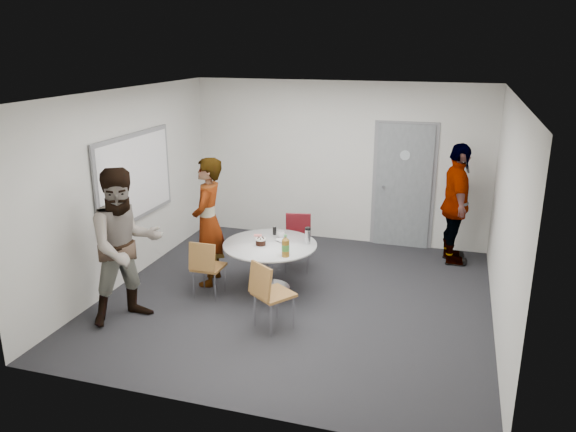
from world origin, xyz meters
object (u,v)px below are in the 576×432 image
(chair_far, at_px, (298,236))
(whiteboard, at_px, (135,177))
(person_main, at_px, (208,222))
(person_left, at_px, (126,246))
(door, at_px, (403,186))
(chair_near_right, at_px, (268,290))
(person_right, at_px, (456,204))
(table, at_px, (271,250))
(chair_near_left, at_px, (206,264))

(chair_far, bearing_deg, whiteboard, 9.78)
(person_main, xyz_separation_m, person_left, (-0.48, -1.30, 0.05))
(door, relative_size, whiteboard, 1.12)
(person_left, bearing_deg, chair_near_right, -44.51)
(door, height_order, person_right, door)
(person_left, bearing_deg, table, -8.67)
(door, relative_size, person_right, 1.13)
(table, xyz_separation_m, chair_far, (0.12, 0.88, -0.07))
(person_left, bearing_deg, chair_near_left, -0.38)
(chair_far, bearing_deg, chair_near_right, 84.50)
(chair_near_right, relative_size, person_main, 0.47)
(chair_near_right, bearing_deg, person_left, -137.04)
(table, bearing_deg, door, 56.96)
(chair_near_left, relative_size, chair_far, 0.97)
(chair_far, relative_size, person_left, 0.43)
(chair_near_left, distance_m, person_left, 1.14)
(person_left, bearing_deg, whiteboard, 63.75)
(door, xyz_separation_m, whiteboard, (-3.56, -2.28, 0.42))
(person_right, bearing_deg, door, 48.01)
(door, distance_m, person_left, 4.66)
(door, bearing_deg, chair_far, -133.94)
(chair_near_right, height_order, person_main, person_main)
(chair_near_left, height_order, person_right, person_right)
(door, relative_size, chair_near_right, 2.48)
(person_main, bearing_deg, table, 83.16)
(whiteboard, relative_size, person_right, 1.02)
(chair_near_left, relative_size, person_main, 0.44)
(whiteboard, height_order, table, whiteboard)
(chair_near_left, bearing_deg, chair_far, 58.27)
(table, height_order, chair_near_right, table)
(door, relative_size, chair_far, 2.55)
(whiteboard, xyz_separation_m, person_main, (1.14, -0.06, -0.54))
(table, bearing_deg, chair_far, 82.23)
(person_main, bearing_deg, person_left, -28.50)
(whiteboard, bearing_deg, person_left, -64.12)
(whiteboard, bearing_deg, chair_near_right, -25.39)
(chair_near_left, xyz_separation_m, chair_near_right, (1.07, -0.59, 0.03))
(person_right, bearing_deg, chair_far, 102.12)
(chair_near_right, bearing_deg, person_main, 174.54)
(whiteboard, bearing_deg, person_main, -2.96)
(door, xyz_separation_m, chair_near_left, (-2.26, -2.82, -0.54))
(chair_far, bearing_deg, chair_near_left, 46.43)
(person_right, bearing_deg, table, 117.18)
(table, xyz_separation_m, chair_near_left, (-0.75, -0.50, -0.09))
(person_right, bearing_deg, chair_near_right, 134.77)
(table, height_order, chair_far, table)
(whiteboard, distance_m, chair_near_left, 1.71)
(whiteboard, distance_m, person_main, 1.26)
(table, bearing_deg, person_main, -178.60)
(table, bearing_deg, person_left, -136.54)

